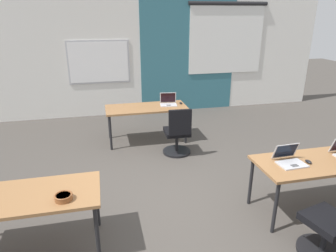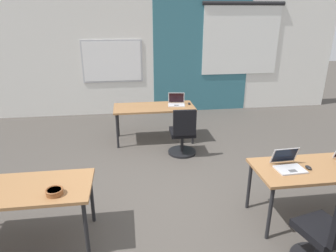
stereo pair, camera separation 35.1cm
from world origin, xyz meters
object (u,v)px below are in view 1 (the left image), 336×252
object	(u,v)px
laptop_near_right_inner	(290,159)
chair_far_right	(178,135)
desk_near_right	(318,165)
mouse_far_right	(181,103)
desk_far_center	(146,110)
laptop_far_right	(168,102)
chair_near_right_inner	(333,228)
mouse_near_right_inner	(308,162)
desk_near_left	(20,201)
snack_bowl	(64,197)

from	to	relation	value
laptop_near_right_inner	chair_far_right	world-z (taller)	laptop_near_right_inner
desk_near_right	mouse_far_right	xyz separation A→B (m)	(-1.02, 2.86, 0.08)
desk_near_right	desk_far_center	distance (m)	3.30
laptop_far_right	chair_far_right	world-z (taller)	laptop_far_right
chair_near_right_inner	laptop_far_right	bearing A→B (deg)	-89.46
laptop_near_right_inner	mouse_near_right_inner	distance (m)	0.24
desk_near_left	mouse_near_right_inner	size ratio (longest dim) A/B	15.43
chair_near_right_inner	mouse_far_right	bearing A→B (deg)	-93.45
laptop_near_right_inner	chair_far_right	xyz separation A→B (m)	(-0.90, 2.00, -0.39)
desk_near_right	chair_near_right_inner	world-z (taller)	chair_near_right_inner
mouse_far_right	mouse_near_right_inner	bearing A→B (deg)	-73.47
desk_near_right	chair_near_right_inner	distance (m)	0.92
chair_near_right_inner	chair_far_right	size ratio (longest dim) A/B	1.00
desk_far_center	mouse_far_right	distance (m)	0.73
desk_near_right	mouse_far_right	world-z (taller)	mouse_far_right
chair_far_right	mouse_near_right_inner	bearing A→B (deg)	120.88
chair_near_right_inner	snack_bowl	distance (m)	2.77
chair_far_right	chair_near_right_inner	bearing A→B (deg)	110.15
snack_bowl	chair_near_right_inner	bearing A→B (deg)	-12.99
desk_near_right	chair_far_right	xyz separation A→B (m)	(-1.30, 2.03, -0.28)
mouse_near_right_inner	chair_near_right_inner	size ratio (longest dim) A/B	0.11
desk_near_right	chair_near_right_inner	bearing A→B (deg)	-115.50
chair_near_right_inner	laptop_far_right	world-z (taller)	laptop_far_right
mouse_near_right_inner	mouse_far_right	xyz separation A→B (m)	(-0.86, 2.88, 0.00)
snack_bowl	chair_far_right	bearing A→B (deg)	51.56
chair_near_right_inner	snack_bowl	xyz separation A→B (m)	(-2.68, 0.62, 0.38)
chair_near_right_inner	chair_far_right	world-z (taller)	same
chair_near_right_inner	laptop_near_right_inner	bearing A→B (deg)	-101.61
desk_far_center	snack_bowl	distance (m)	3.25
chair_near_right_inner	desk_far_center	bearing A→B (deg)	-82.59
laptop_far_right	snack_bowl	world-z (taller)	laptop_far_right
desk_near_left	chair_near_right_inner	world-z (taller)	chair_near_right_inner
desk_near_left	desk_far_center	distance (m)	3.30
desk_far_center	chair_far_right	world-z (taller)	chair_far_right
desk_near_left	chair_far_right	bearing A→B (deg)	42.74
desk_near_right	chair_far_right	distance (m)	2.43
desk_near_left	snack_bowl	bearing A→B (deg)	-21.15
snack_bowl	laptop_near_right_inner	bearing A→B (deg)	4.33
chair_near_right_inner	mouse_far_right	size ratio (longest dim) A/B	8.61
chair_near_right_inner	snack_bowl	bearing A→B (deg)	-26.51
desk_near_left	laptop_far_right	size ratio (longest dim) A/B	4.39
laptop_near_right_inner	snack_bowl	distance (m)	2.66
desk_far_center	mouse_near_right_inner	world-z (taller)	mouse_near_right_inner
snack_bowl	desk_far_center	bearing A→B (deg)	66.34
mouse_near_right_inner	chair_near_right_inner	distance (m)	0.87
desk_near_right	snack_bowl	world-z (taller)	snack_bowl
desk_far_center	chair_far_right	bearing A→B (deg)	-59.93
chair_near_right_inner	snack_bowl	size ratio (longest dim) A/B	5.18
laptop_near_right_inner	chair_near_right_inner	xyz separation A→B (m)	(0.03, -0.82, -0.39)
chair_far_right	laptop_far_right	bearing A→B (deg)	-89.06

